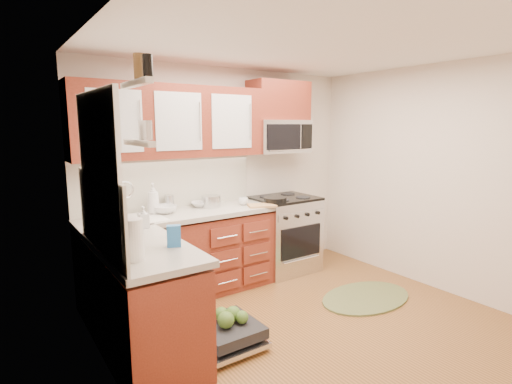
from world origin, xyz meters
TOP-DOWN VIEW (x-y plane):
  - floor at (0.00, 0.00)m, footprint 3.50×3.50m
  - ceiling at (0.00, 0.00)m, footprint 3.50×3.50m
  - wall_back at (0.00, 1.75)m, footprint 3.50×0.04m
  - wall_left at (-1.75, 0.00)m, footprint 0.04×3.50m
  - wall_right at (1.75, 0.00)m, footprint 0.04×3.50m
  - base_cabinet_back at (-0.73, 1.45)m, footprint 2.05×0.60m
  - base_cabinet_left at (-1.45, 0.52)m, footprint 0.60×1.25m
  - countertop_back at (-0.72, 1.44)m, footprint 2.07×0.64m
  - countertop_left at (-1.44, 0.53)m, footprint 0.64×1.27m
  - backsplash_back at (-0.73, 1.74)m, footprint 2.05×0.02m
  - backsplash_left at (-1.74, 0.52)m, footprint 0.02×1.25m
  - upper_cabinets at (-0.73, 1.57)m, footprint 2.05×0.35m
  - cabinet_over_mw at (0.68, 1.57)m, footprint 0.76×0.35m
  - range at (0.68, 1.43)m, footprint 0.76×0.64m
  - microwave at (0.68, 1.55)m, footprint 0.76×0.38m
  - sink at (-1.25, 1.42)m, footprint 0.62×0.50m
  - dishwasher at (-0.86, 0.30)m, footprint 0.70×0.60m
  - window at (-1.74, 0.50)m, footprint 0.03×1.05m
  - window_blind at (-1.71, 0.50)m, footprint 0.02×0.96m
  - shelf_upper at (-1.72, -0.35)m, footprint 0.04×0.40m
  - shelf_lower at (-1.72, -0.35)m, footprint 0.04×0.40m
  - rug at (0.87, 0.25)m, footprint 1.28×1.07m
  - skillet at (0.40, 1.26)m, footprint 0.28×0.28m
  - stock_pot at (-0.32, 1.52)m, footprint 0.23×0.23m
  - cutting_board at (0.18, 1.22)m, footprint 0.36×0.30m
  - canister at (-0.76, 1.65)m, footprint 0.11×0.11m
  - paper_towel_roll at (-1.60, 0.22)m, footprint 0.18×0.18m
  - mustard_bottle at (-1.62, 0.53)m, footprint 0.07×0.07m
  - red_bottle at (-1.62, 0.22)m, footprint 0.07×0.07m
  - wooden_box at (-1.55, 0.68)m, footprint 0.13×0.10m
  - blue_carton at (-1.25, 0.36)m, footprint 0.12×0.10m
  - bowl_a at (-0.40, 1.59)m, footprint 0.30×0.30m
  - bowl_b at (-0.87, 1.52)m, footprint 0.32×0.32m
  - cup at (0.05, 1.41)m, footprint 0.15×0.15m
  - soap_bottle_a at (-0.98, 1.54)m, footprint 0.16×0.16m
  - soap_bottle_b at (-1.25, 1.05)m, footprint 0.10×0.10m
  - soap_bottle_c at (-1.62, 0.68)m, footprint 0.13×0.13m

SIDE VIEW (x-z plane):
  - floor at x=0.00m, z-range 0.00..0.00m
  - rug at x=0.87m, z-range 0.00..0.02m
  - dishwasher at x=-0.86m, z-range 0.00..0.20m
  - base_cabinet_back at x=-0.73m, z-range 0.00..0.85m
  - base_cabinet_left at x=-1.45m, z-range 0.00..0.85m
  - range at x=0.68m, z-range 0.00..0.95m
  - sink at x=-1.25m, z-range 0.67..0.93m
  - countertop_back at x=-0.72m, z-range 0.88..0.93m
  - countertop_left at x=-1.44m, z-range 0.88..0.93m
  - cutting_board at x=0.18m, z-range 0.93..0.95m
  - bowl_a at x=-0.40m, z-range 0.93..0.98m
  - bowl_b at x=-0.87m, z-range 0.93..1.01m
  - cup at x=0.05m, z-range 0.93..1.01m
  - skillet at x=0.40m, z-range 0.95..1.00m
  - wooden_box at x=-1.55m, z-range 0.93..1.05m
  - stock_pot at x=-0.32m, z-range 0.93..1.06m
  - soap_bottle_c at x=-1.62m, z-range 0.93..1.08m
  - canister at x=-0.76m, z-range 0.93..1.09m
  - blue_carton at x=-1.25m, z-range 0.93..1.09m
  - soap_bottle_b at x=-1.25m, z-range 0.93..1.12m
  - mustard_bottle at x=-1.62m, z-range 0.93..1.15m
  - red_bottle at x=-1.62m, z-range 0.93..1.17m
  - paper_towel_roll at x=-1.60m, z-range 0.93..1.22m
  - soap_bottle_a at x=-0.98m, z-range 0.93..1.25m
  - backsplash_back at x=-0.73m, z-range 0.93..1.49m
  - backsplash_left at x=-1.74m, z-range 0.93..1.49m
  - wall_back at x=0.00m, z-range 0.00..2.50m
  - wall_left at x=-1.75m, z-range 0.00..2.50m
  - wall_right at x=1.75m, z-range 0.00..2.50m
  - window at x=-1.74m, z-range 1.02..2.08m
  - microwave at x=0.68m, z-range 1.50..1.90m
  - shelf_lower at x=-1.72m, z-range 1.74..1.76m
  - upper_cabinets at x=-0.73m, z-range 1.50..2.25m
  - window_blind at x=-1.71m, z-range 1.68..2.08m
  - shelf_upper at x=-1.72m, z-range 2.03..2.06m
  - cabinet_over_mw at x=0.68m, z-range 1.90..2.37m
  - ceiling at x=0.00m, z-range 2.50..2.50m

